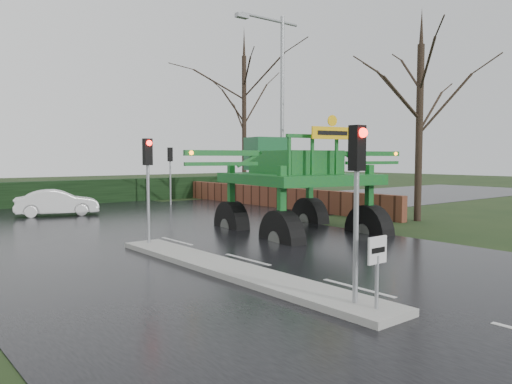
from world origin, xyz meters
TOP-DOWN VIEW (x-y plane):
  - ground at (0.00, 0.00)m, footprint 140.00×140.00m
  - road_main at (0.00, 10.00)m, footprint 14.00×80.00m
  - road_cross at (0.00, 16.00)m, footprint 80.00×12.00m
  - median_island at (-1.30, 3.00)m, footprint 1.20×10.00m
  - hedge_row at (0.00, 24.00)m, footprint 44.00×0.90m
  - brick_wall at (10.50, 16.00)m, footprint 0.40×20.00m
  - keep_left_sign at (-1.30, -1.50)m, footprint 0.50×0.07m
  - traffic_signal_near at (-1.30, -1.01)m, footprint 0.26×0.33m
  - traffic_signal_mid at (-1.30, 7.49)m, footprint 0.26×0.33m
  - traffic_signal_far at (6.50, 20.01)m, footprint 0.26×0.33m
  - street_light_right at (8.19, 12.00)m, footprint 3.85×0.30m
  - tree_right_near at (11.50, 6.00)m, footprint 5.60×5.60m
  - tree_right_far at (13.00, 21.00)m, footprint 7.00×7.00m
  - crop_sprayer at (2.90, 5.98)m, footprint 9.78×6.86m
  - white_sedan at (-0.78, 18.42)m, footprint 4.15×2.47m

SIDE VIEW (x-z plane):
  - ground at x=0.00m, z-range 0.00..0.00m
  - white_sedan at x=-0.78m, z-range -0.65..0.65m
  - road_main at x=0.00m, z-range -0.01..0.01m
  - road_cross at x=0.00m, z-range 0.00..0.02m
  - median_island at x=-1.30m, z-range 0.01..0.17m
  - brick_wall at x=10.50m, z-range 0.00..1.20m
  - hedge_row at x=0.00m, z-range 0.00..1.50m
  - keep_left_sign at x=-1.30m, z-range 0.38..1.73m
  - traffic_signal_near at x=-1.30m, z-range 0.83..4.35m
  - traffic_signal_mid at x=-1.30m, z-range 0.83..4.35m
  - traffic_signal_far at x=6.50m, z-range 0.83..4.35m
  - crop_sprayer at x=2.90m, z-range -0.15..5.38m
  - tree_right_near at x=11.50m, z-range 0.38..10.02m
  - street_light_right at x=8.19m, z-range 0.99..10.99m
  - tree_right_far at x=13.00m, z-range 0.47..12.52m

